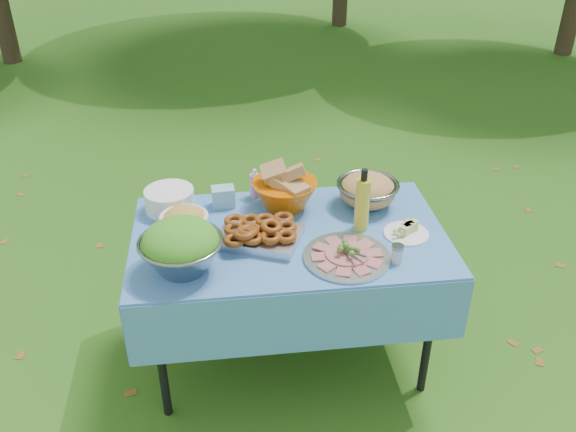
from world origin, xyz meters
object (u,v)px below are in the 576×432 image
object	(u,v)px
picnic_table	(289,298)
salad_bowl	(181,247)
bread_bowl	(285,188)
pasta_bowl_steel	(368,190)
charcuterie_platter	(347,250)
plate_stack	(170,200)
oil_bottle	(363,200)

from	to	relation	value
picnic_table	salad_bowl	world-z (taller)	salad_bowl
bread_bowl	pasta_bowl_steel	size ratio (longest dim) A/B	1.05
salad_bowl	bread_bowl	size ratio (longest dim) A/B	1.10
salad_bowl	charcuterie_platter	world-z (taller)	salad_bowl
plate_stack	bread_bowl	bearing A→B (deg)	-4.28
bread_bowl	plate_stack	bearing A→B (deg)	175.72
bread_bowl	oil_bottle	size ratio (longest dim) A/B	1.04
plate_stack	charcuterie_platter	xyz separation A→B (m)	(0.79, -0.52, -0.01)
pasta_bowl_steel	oil_bottle	bearing A→B (deg)	-110.17
salad_bowl	plate_stack	xyz separation A→B (m)	(-0.07, 0.52, -0.06)
oil_bottle	pasta_bowl_steel	bearing A→B (deg)	69.83
picnic_table	charcuterie_platter	bearing A→B (deg)	-44.44
picnic_table	pasta_bowl_steel	distance (m)	0.67
picnic_table	bread_bowl	size ratio (longest dim) A/B	4.52
bread_bowl	charcuterie_platter	xyz separation A→B (m)	(0.22, -0.48, -0.06)
plate_stack	pasta_bowl_steel	size ratio (longest dim) A/B	0.79
oil_bottle	charcuterie_platter	bearing A→B (deg)	-116.18
salad_bowl	charcuterie_platter	bearing A→B (deg)	-0.36
salad_bowl	picnic_table	bearing A→B (deg)	24.26
picnic_table	bread_bowl	bearing A→B (deg)	87.98
salad_bowl	oil_bottle	size ratio (longest dim) A/B	1.14
salad_bowl	bread_bowl	world-z (taller)	salad_bowl
bread_bowl	charcuterie_platter	distance (m)	0.53
salad_bowl	oil_bottle	world-z (taller)	oil_bottle
plate_stack	salad_bowl	bearing A→B (deg)	-81.74
bread_bowl	oil_bottle	xyz separation A→B (m)	(0.33, -0.25, 0.05)
charcuterie_platter	oil_bottle	distance (m)	0.28
bread_bowl	charcuterie_platter	world-z (taller)	bread_bowl
picnic_table	plate_stack	xyz separation A→B (m)	(-0.56, 0.30, 0.44)
plate_stack	bread_bowl	xyz separation A→B (m)	(0.57, -0.04, 0.05)
picnic_table	plate_stack	distance (m)	0.77
salad_bowl	pasta_bowl_steel	distance (m)	1.01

